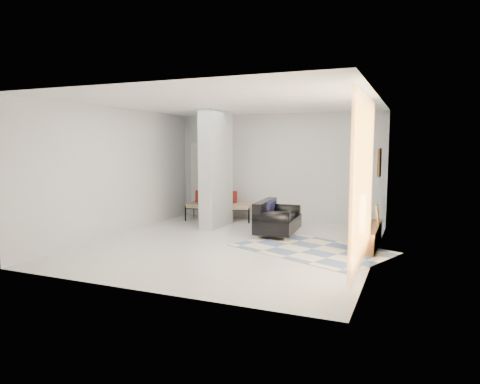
% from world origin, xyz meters
% --- Properties ---
extents(floor, '(6.00, 6.00, 0.00)m').
position_xyz_m(floor, '(0.00, 0.00, 0.00)').
color(floor, silver).
rests_on(floor, ground).
extents(ceiling, '(6.00, 6.00, 0.00)m').
position_xyz_m(ceiling, '(0.00, 0.00, 2.80)').
color(ceiling, white).
rests_on(ceiling, wall_back).
extents(wall_back, '(6.00, 0.00, 6.00)m').
position_xyz_m(wall_back, '(0.00, 3.00, 1.40)').
color(wall_back, silver).
rests_on(wall_back, ground).
extents(wall_front, '(6.00, 0.00, 6.00)m').
position_xyz_m(wall_front, '(0.00, -3.00, 1.40)').
color(wall_front, silver).
rests_on(wall_front, ground).
extents(wall_left, '(0.00, 6.00, 6.00)m').
position_xyz_m(wall_left, '(-2.75, 0.00, 1.40)').
color(wall_left, silver).
rests_on(wall_left, ground).
extents(wall_right, '(0.00, 6.00, 6.00)m').
position_xyz_m(wall_right, '(2.75, 0.00, 1.40)').
color(wall_right, silver).
rests_on(wall_right, ground).
extents(partition_column, '(0.35, 1.20, 2.80)m').
position_xyz_m(partition_column, '(-1.10, 1.60, 1.40)').
color(partition_column, '#A8ABAF').
rests_on(partition_column, floor).
extents(hallway_door, '(0.85, 0.06, 2.04)m').
position_xyz_m(hallway_door, '(-2.10, 2.96, 1.02)').
color(hallway_door, silver).
rests_on(hallway_door, floor).
extents(curtain, '(0.00, 2.55, 2.55)m').
position_xyz_m(curtain, '(2.67, -1.15, 1.45)').
color(curtain, '#FFAE43').
rests_on(curtain, wall_right).
extents(wall_art, '(0.04, 0.45, 0.55)m').
position_xyz_m(wall_art, '(2.72, 0.90, 1.65)').
color(wall_art, '#3D2410').
rests_on(wall_art, wall_right).
extents(media_console, '(0.45, 1.78, 0.80)m').
position_xyz_m(media_console, '(2.52, 0.90, 0.20)').
color(media_console, brown).
rests_on(media_console, floor).
extents(loveseat, '(0.87, 1.41, 0.76)m').
position_xyz_m(loveseat, '(0.54, 1.20, 0.37)').
color(loveseat, silver).
rests_on(loveseat, floor).
extents(daybed, '(1.83, 1.03, 0.77)m').
position_xyz_m(daybed, '(-1.43, 2.47, 0.42)').
color(daybed, black).
rests_on(daybed, floor).
extents(area_rug, '(3.25, 2.76, 0.01)m').
position_xyz_m(area_rug, '(1.60, 0.20, 0.01)').
color(area_rug, beige).
rests_on(area_rug, floor).
extents(cylinder_lamp, '(0.12, 0.12, 0.67)m').
position_xyz_m(cylinder_lamp, '(2.50, 0.28, 0.74)').
color(cylinder_lamp, white).
rests_on(cylinder_lamp, media_console).
extents(bronze_figurine, '(0.11, 0.11, 0.22)m').
position_xyz_m(bronze_figurine, '(2.47, 1.55, 0.51)').
color(bronze_figurine, '#2E2014').
rests_on(bronze_figurine, media_console).
extents(vase, '(0.22, 0.22, 0.21)m').
position_xyz_m(vase, '(2.47, 0.77, 0.51)').
color(vase, silver).
rests_on(vase, media_console).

